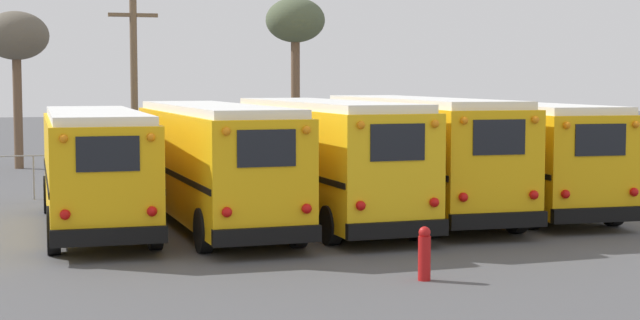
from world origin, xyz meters
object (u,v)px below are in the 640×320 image
school_bus_4 (515,153)px  bare_tree_0 (16,39)px  utility_pole (134,83)px  school_bus_0 (95,164)px  school_bus_2 (324,157)px  school_bus_3 (416,151)px  bare_tree_1 (295,25)px  fire_hydrant (424,253)px  school_bus_1 (213,160)px

school_bus_4 → bare_tree_0: bearing=127.5°
utility_pole → school_bus_0: bearing=-100.7°
school_bus_2 → school_bus_3: bearing=16.0°
school_bus_4 → school_bus_2: bearing=-174.2°
school_bus_3 → bare_tree_1: (0.66, 15.87, 4.40)m
school_bus_3 → school_bus_2: bearing=-164.0°
utility_pole → fire_hydrant: utility_pole is taller
utility_pole → fire_hydrant: bearing=-79.9°
school_bus_0 → school_bus_3: 8.97m
utility_pole → fire_hydrant: 20.10m
school_bus_3 → bare_tree_1: bare_tree_1 is taller
fire_hydrant → school_bus_3: bearing=69.1°
fire_hydrant → bare_tree_0: bearing=106.0°
school_bus_1 → bare_tree_1: 18.52m
school_bus_4 → school_bus_3: bearing=175.1°
school_bus_2 → fire_hydrant: bearing=-92.7°
school_bus_3 → school_bus_4: size_ratio=1.14×
school_bus_2 → school_bus_4: (5.97, 0.60, -0.06)m
utility_pole → school_bus_1: bearing=-85.7°
school_bus_0 → bare_tree_1: (9.62, 16.38, 4.53)m
bare_tree_0 → bare_tree_1: size_ratio=0.91×
bare_tree_1 → school_bus_0: bearing=-120.4°
school_bus_3 → school_bus_0: bearing=-176.8°
school_bus_2 → bare_tree_0: (-8.08, 18.94, 3.80)m
school_bus_2 → bare_tree_1: 17.69m
school_bus_2 → bare_tree_0: 20.94m
school_bus_2 → school_bus_4: school_bus_2 is taller
school_bus_4 → bare_tree_1: bearing=98.2°
school_bus_4 → bare_tree_0: bare_tree_0 is taller
school_bus_3 → bare_tree_0: (-11.07, 18.08, 3.76)m
school_bus_0 → utility_pole: bearing=79.3°
school_bus_4 → school_bus_0: bearing=-178.8°
school_bus_4 → bare_tree_1: bare_tree_1 is taller
school_bus_0 → school_bus_3: school_bus_3 is taller
school_bus_1 → school_bus_2: size_ratio=1.04×
school_bus_1 → school_bus_2: (2.99, -0.03, 0.03)m
school_bus_2 → school_bus_4: 6.00m
bare_tree_0 → fire_hydrant: bare_tree_0 is taller
school_bus_3 → bare_tree_1: size_ratio=1.49×
utility_pole → school_bus_2: bearing=-71.6°
school_bus_1 → bare_tree_1: bare_tree_1 is taller
school_bus_4 → fire_hydrant: school_bus_4 is taller
school_bus_1 → school_bus_2: school_bus_2 is taller
school_bus_3 → utility_pole: (-6.84, 10.73, 1.89)m
utility_pole → bare_tree_1: size_ratio=0.95×
school_bus_0 → school_bus_2: school_bus_2 is taller
school_bus_3 → bare_tree_0: size_ratio=1.63×
utility_pole → school_bus_4: bearing=-48.2°
bare_tree_0 → school_bus_4: bearing=-52.5°
school_bus_0 → school_bus_2: bearing=-3.4°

